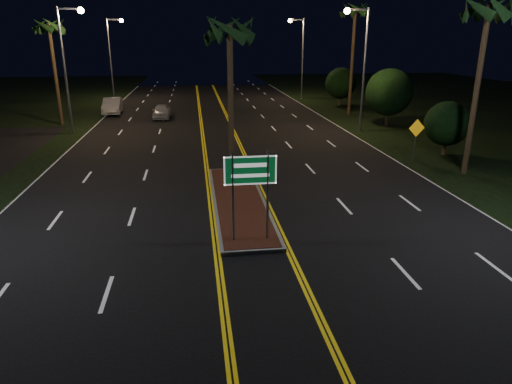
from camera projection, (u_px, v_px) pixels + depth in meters
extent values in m
plane|color=black|center=(262.00, 283.00, 13.59)|extent=(120.00, 120.00, 0.00)
cube|color=gray|center=(239.00, 201.00, 20.13)|extent=(2.25, 10.25, 0.15)
cube|color=#592819|center=(239.00, 200.00, 20.11)|extent=(2.00, 10.00, 0.02)
cylinder|color=gray|center=(233.00, 198.00, 15.58)|extent=(0.08, 0.08, 3.20)
cylinder|color=gray|center=(268.00, 196.00, 15.73)|extent=(0.08, 0.08, 3.20)
cube|color=#07471E|center=(250.00, 170.00, 15.35)|extent=(1.80, 0.04, 1.00)
cube|color=white|center=(250.00, 170.00, 15.33)|extent=(1.80, 0.01, 1.00)
cylinder|color=gray|center=(65.00, 73.00, 33.26)|extent=(0.18, 0.18, 9.00)
cube|color=gray|center=(69.00, 9.00, 31.96)|extent=(1.60, 0.12, 0.12)
sphere|color=#FFBE72|center=(81.00, 10.00, 32.10)|extent=(0.44, 0.44, 0.44)
cylinder|color=gray|center=(110.00, 60.00, 52.03)|extent=(0.18, 0.18, 9.00)
cube|color=gray|center=(114.00, 19.00, 50.73)|extent=(1.60, 0.12, 0.12)
sphere|color=#FFBE72|center=(121.00, 20.00, 50.86)|extent=(0.44, 0.44, 0.44)
cylinder|color=gray|center=(364.00, 72.00, 34.19)|extent=(0.18, 0.18, 9.00)
cube|color=gray|center=(358.00, 9.00, 32.69)|extent=(1.60, 0.12, 0.12)
sphere|color=#FFBE72|center=(347.00, 11.00, 32.62)|extent=(0.44, 0.44, 0.44)
cylinder|color=gray|center=(303.00, 60.00, 52.96)|extent=(0.18, 0.18, 9.00)
cube|color=gray|center=(297.00, 20.00, 51.46)|extent=(1.60, 0.12, 0.12)
sphere|color=#FFBE72|center=(290.00, 21.00, 51.39)|extent=(0.44, 0.44, 0.44)
cylinder|color=#382819|center=(231.00, 106.00, 22.24)|extent=(0.28, 0.28, 7.50)
cylinder|color=#382819|center=(56.00, 76.00, 36.95)|extent=(0.28, 0.28, 8.00)
cylinder|color=#382819|center=(476.00, 93.00, 23.20)|extent=(0.28, 0.28, 8.50)
cylinder|color=#382819|center=(352.00, 63.00, 41.85)|extent=(0.28, 0.28, 9.50)
cylinder|color=#382819|center=(444.00, 148.00, 28.30)|extent=(0.24, 0.24, 0.90)
sphere|color=black|center=(447.00, 124.00, 27.82)|extent=(2.70, 2.70, 2.70)
cylinder|color=#382819|center=(387.00, 118.00, 37.69)|extent=(0.24, 0.24, 1.26)
sphere|color=black|center=(389.00, 92.00, 37.02)|extent=(3.78, 3.78, 3.78)
cylinder|color=#382819|center=(340.00, 100.00, 48.96)|extent=(0.24, 0.24, 1.08)
sphere|color=black|center=(341.00, 83.00, 48.38)|extent=(3.24, 3.24, 3.24)
imported|color=silver|center=(162.00, 110.00, 41.12)|extent=(2.06, 4.48, 1.47)
imported|color=silver|center=(112.00, 104.00, 43.55)|extent=(2.55, 5.38, 1.75)
cylinder|color=gray|center=(415.00, 143.00, 26.91)|extent=(0.07, 0.07, 2.12)
cube|color=#F6A60C|center=(417.00, 128.00, 26.62)|extent=(1.02, 0.15, 1.02)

